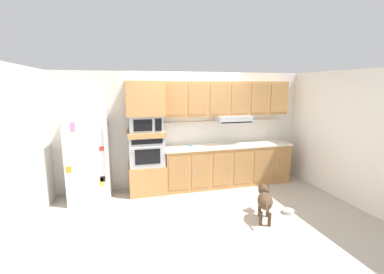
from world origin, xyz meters
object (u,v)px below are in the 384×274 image
refrigerator (88,156)px  dog (265,199)px  dog_food_bowl (288,211)px  microwave (145,123)px  screwdriver (191,146)px  built_in_oven (146,150)px

refrigerator → dog: 3.35m
dog → dog_food_bowl: dog is taller
microwave → dog: (1.78, -1.69, -1.11)m
screwdriver → dog: screwdriver is taller
built_in_oven → dog: built_in_oven is taller
built_in_oven → refrigerator: bearing=-176.5°
built_in_oven → dog_food_bowl: 2.94m
refrigerator → built_in_oven: (1.11, 0.07, 0.02)m
built_in_oven → dog_food_bowl: (2.30, -1.61, -0.87)m
refrigerator → dog_food_bowl: refrigerator is taller
refrigerator → microwave: refrigerator is taller
dog → microwave: bearing=72.0°
refrigerator → screwdriver: bearing=3.2°
built_in_oven → dog_food_bowl: bearing=-35.1°
microwave → dog_food_bowl: microwave is taller
built_in_oven → screwdriver: built_in_oven is taller
built_in_oven → screwdriver: (0.96, 0.05, 0.03)m
refrigerator → microwave: (1.11, 0.07, 0.58)m
screwdriver → dog_food_bowl: size_ratio=0.84×
dog → refrigerator: bearing=86.2°
microwave → refrigerator: bearing=-176.5°
refrigerator → microwave: size_ratio=2.73×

